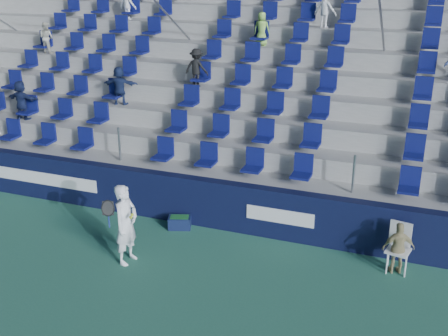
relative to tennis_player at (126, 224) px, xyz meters
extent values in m
plane|color=#2F6E56|center=(1.31, -0.91, -0.89)|extent=(70.00, 70.00, 0.00)
cube|color=black|center=(1.31, 2.24, -0.29)|extent=(24.00, 0.30, 1.20)
cube|color=white|center=(-3.69, 2.08, -0.27)|extent=(3.20, 0.02, 0.34)
cube|color=white|center=(2.81, 2.08, -0.27)|extent=(1.60, 0.02, 0.34)
cube|color=#A5A5A0|center=(1.31, 2.82, -0.29)|extent=(24.00, 0.85, 1.20)
cube|color=#A5A5A0|center=(1.31, 3.67, -0.04)|extent=(24.00, 0.85, 1.70)
cube|color=#A5A5A0|center=(1.31, 4.52, 0.21)|extent=(24.00, 0.85, 2.20)
cube|color=#A5A5A0|center=(1.31, 5.37, 0.46)|extent=(24.00, 0.85, 2.70)
cube|color=#A5A5A0|center=(1.31, 6.22, 0.71)|extent=(24.00, 0.85, 3.20)
cube|color=#A5A5A0|center=(1.31, 7.07, 0.96)|extent=(24.00, 0.85, 3.70)
cube|color=#A5A5A0|center=(1.31, 7.92, 1.21)|extent=(24.00, 0.85, 4.20)
cube|color=#A5A5A0|center=(1.31, 8.77, 1.46)|extent=(24.00, 0.85, 4.70)
cube|color=#A5A5A0|center=(1.31, 9.62, 1.71)|extent=(24.00, 0.85, 5.20)
cube|color=#A5A5A0|center=(1.31, 10.29, 2.21)|extent=(24.00, 0.50, 6.20)
cube|color=#0E1355|center=(1.31, 2.82, 0.66)|extent=(16.05, 0.50, 0.70)
cube|color=#0E1355|center=(1.31, 3.67, 1.16)|extent=(16.05, 0.50, 0.70)
cube|color=#0E1355|center=(1.31, 4.52, 1.66)|extent=(16.05, 0.50, 0.70)
cube|color=#0E1355|center=(1.31, 5.37, 2.16)|extent=(16.05, 0.50, 0.70)
cube|color=#0E1355|center=(1.31, 6.22, 2.66)|extent=(16.05, 0.50, 0.70)
cube|color=#0E1355|center=(1.31, 7.07, 3.16)|extent=(16.05, 0.50, 0.70)
cube|color=#0E1355|center=(1.31, 7.92, 3.66)|extent=(16.05, 0.50, 0.70)
cylinder|color=gray|center=(-1.69, 6.22, 3.46)|extent=(0.06, 7.68, 4.55)
cylinder|color=gray|center=(4.31, 6.22, 3.46)|extent=(0.06, 7.68, 4.55)
imported|color=#84BD4B|center=(0.77, 7.02, 3.30)|extent=(0.50, 0.34, 0.98)
imported|color=#19234B|center=(-5.47, 3.62, 1.38)|extent=(1.07, 0.37, 1.14)
imported|color=black|center=(-0.62, 5.32, 2.35)|extent=(0.72, 0.44, 1.08)
imported|color=white|center=(-4.20, 7.87, 3.83)|extent=(0.75, 0.54, 1.05)
imported|color=navy|center=(-2.65, 4.47, 1.85)|extent=(1.06, 0.49, 1.10)
imported|color=silver|center=(2.45, 7.87, 3.85)|extent=(0.79, 0.58, 1.10)
imported|color=beige|center=(-6.34, 6.17, 2.80)|extent=(0.50, 0.40, 1.00)
imported|color=white|center=(0.00, 0.00, 0.00)|extent=(0.49, 0.69, 1.78)
cylinder|color=navy|center=(-0.25, -0.25, 0.14)|extent=(0.03, 0.03, 0.28)
torus|color=black|center=(-0.25, -0.25, 0.44)|extent=(0.30, 0.17, 0.28)
plane|color=#262626|center=(-0.25, -0.25, 0.44)|extent=(0.30, 0.16, 0.29)
sphere|color=#BFCF30|center=(0.25, -0.20, 0.30)|extent=(0.07, 0.07, 0.07)
sphere|color=#BFCF30|center=(0.25, -0.14, 0.33)|extent=(0.07, 0.07, 0.07)
cube|color=white|center=(5.48, 1.64, -0.42)|extent=(0.54, 0.54, 0.04)
cube|color=white|center=(5.48, 1.86, -0.13)|extent=(0.46, 0.13, 0.57)
cylinder|color=white|center=(5.29, 1.46, -0.67)|extent=(0.03, 0.03, 0.46)
cylinder|color=white|center=(5.66, 1.46, -0.67)|extent=(0.03, 0.03, 0.46)
cylinder|color=white|center=(5.29, 1.83, -0.67)|extent=(0.03, 0.03, 0.46)
cylinder|color=white|center=(5.66, 1.83, -0.67)|extent=(0.03, 0.03, 0.46)
imported|color=tan|center=(5.48, 1.59, -0.33)|extent=(0.72, 0.48, 1.14)
cube|color=#10193C|center=(0.37, 1.84, -0.75)|extent=(0.62, 0.51, 0.29)
cube|color=#1E662D|center=(0.37, 1.84, -0.68)|extent=(0.50, 0.38, 0.18)
camera|label=1|loc=(5.73, -9.25, 5.33)|focal=45.00mm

